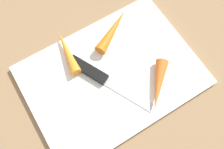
# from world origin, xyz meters

# --- Properties ---
(ground_plane) EXTENTS (1.40, 1.40, 0.00)m
(ground_plane) POSITION_xyz_m (0.00, 0.00, 0.00)
(ground_plane) COLOR #8C6D4C
(cutting_board) EXTENTS (0.36, 0.26, 0.01)m
(cutting_board) POSITION_xyz_m (0.00, 0.00, 0.01)
(cutting_board) COLOR white
(cutting_board) RESTS_ON ground_plane
(knife) EXTENTS (0.11, 0.19, 0.01)m
(knife) POSITION_xyz_m (0.03, -0.02, 0.02)
(knife) COLOR #B7B7BC
(knife) RESTS_ON cutting_board
(carrot_shortest) EXTENTS (0.09, 0.10, 0.03)m
(carrot_shortest) POSITION_xyz_m (-0.07, 0.07, 0.03)
(carrot_shortest) COLOR orange
(carrot_shortest) RESTS_ON cutting_board
(carrot_medium) EXTENTS (0.04, 0.11, 0.02)m
(carrot_medium) POSITION_xyz_m (0.06, -0.09, 0.02)
(carrot_medium) COLOR orange
(carrot_medium) RESTS_ON cutting_board
(carrot_longest) EXTENTS (0.12, 0.08, 0.03)m
(carrot_longest) POSITION_xyz_m (-0.06, -0.09, 0.03)
(carrot_longest) COLOR orange
(carrot_longest) RESTS_ON cutting_board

